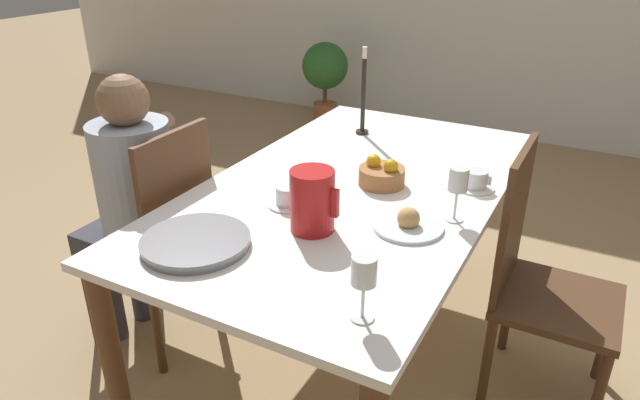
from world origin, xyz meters
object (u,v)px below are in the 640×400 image
at_px(chair_opposite, 539,277).
at_px(wine_glass_juice, 364,274).
at_px(chair_person_side, 161,238).
at_px(fruit_bowl, 382,175).
at_px(candlestick_tall, 363,100).
at_px(bread_plate, 408,223).
at_px(red_pitcher, 312,200).
at_px(serving_tray, 196,242).
at_px(teacup_across, 476,181).
at_px(teacup_near_person, 288,197).
at_px(wine_glass_water, 458,182).
at_px(person_seated, 132,194).
at_px(potted_plant, 325,72).

distance_m(chair_opposite, wine_glass_juice, 0.97).
relative_size(chair_person_side, wine_glass_juice, 5.41).
bearing_deg(fruit_bowl, candlestick_tall, 121.58).
height_order(wine_glass_juice, bread_plate, wine_glass_juice).
distance_m(chair_opposite, red_pitcher, 0.89).
relative_size(wine_glass_juice, candlestick_tall, 0.45).
height_order(chair_opposite, serving_tray, chair_opposite).
distance_m(teacup_across, candlestick_tall, 0.74).
distance_m(chair_opposite, serving_tray, 1.21).
distance_m(teacup_near_person, candlestick_tall, 0.84).
height_order(serving_tray, candlestick_tall, candlestick_tall).
xyz_separation_m(teacup_across, fruit_bowl, (-0.32, -0.13, 0.01)).
bearing_deg(bread_plate, wine_glass_water, 47.87).
xyz_separation_m(chair_person_side, red_pitcher, (0.73, -0.05, 0.36)).
height_order(person_seated, fruit_bowl, person_seated).
height_order(serving_tray, fruit_bowl, fruit_bowl).
relative_size(person_seated, red_pitcher, 5.69).
xyz_separation_m(chair_opposite, candlestick_tall, (-0.91, 0.46, 0.42)).
xyz_separation_m(red_pitcher, teacup_near_person, (-0.16, 0.11, -0.07)).
bearing_deg(serving_tray, fruit_bowl, 65.34).
distance_m(chair_person_side, serving_tray, 0.62).
height_order(chair_person_side, teacup_across, chair_person_side).
bearing_deg(person_seated, red_pitcher, -91.40).
xyz_separation_m(chair_opposite, teacup_near_person, (-0.82, -0.36, 0.29)).
bearing_deg(teacup_across, bread_plate, -105.20).
xyz_separation_m(red_pitcher, wine_glass_water, (0.38, 0.28, 0.03)).
distance_m(person_seated, teacup_near_person, 0.68).
bearing_deg(chair_opposite, teacup_across, -106.86).
height_order(person_seated, bread_plate, person_seated).
bearing_deg(red_pitcher, candlestick_tall, 105.04).
xyz_separation_m(person_seated, potted_plant, (-0.69, 2.93, -0.20)).
bearing_deg(fruit_bowl, wine_glass_water, -24.73).
relative_size(chair_person_side, fruit_bowl, 5.58).
bearing_deg(teacup_across, teacup_near_person, -140.16).
bearing_deg(serving_tray, red_pitcher, 45.40).
bearing_deg(teacup_near_person, wine_glass_juice, -42.91).
bearing_deg(red_pitcher, wine_glass_juice, -45.93).
height_order(chair_person_side, wine_glass_juice, chair_person_side).
height_order(chair_opposite, wine_glass_water, chair_opposite).
bearing_deg(chair_person_side, teacup_across, -64.99).
xyz_separation_m(wine_glass_water, wine_glass_juice, (-0.05, -0.63, -0.01)).
relative_size(red_pitcher, fruit_bowl, 1.18).
relative_size(chair_person_side, candlestick_tall, 2.42).
bearing_deg(bread_plate, red_pitcher, -150.05).
distance_m(teacup_across, potted_plant, 3.06).
relative_size(red_pitcher, wine_glass_water, 1.09).
distance_m(person_seated, serving_tray, 0.63).
bearing_deg(chair_opposite, red_pitcher, -54.12).
bearing_deg(wine_glass_water, serving_tray, -139.71).
xyz_separation_m(candlestick_tall, potted_plant, (-1.26, 2.01, -0.43)).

